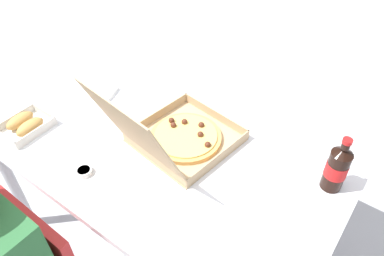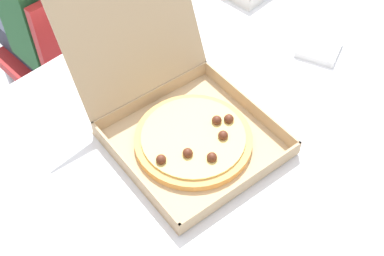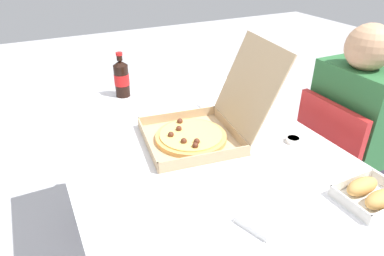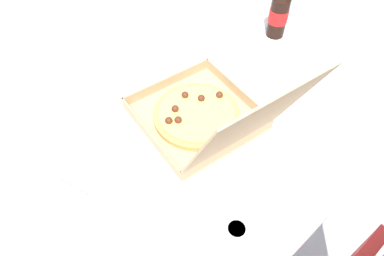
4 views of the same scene
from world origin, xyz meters
TOP-DOWN VIEW (x-y plane):
  - dining_table at (0.00, 0.00)m, footprint 1.47×0.97m
  - chair at (0.05, 0.72)m, footprint 0.41×0.41m
  - diner_person at (0.05, 0.78)m, footprint 0.36×0.41m
  - pizza_box_open at (-0.09, 0.04)m, footprint 0.41×0.53m
  - napkin_pile at (0.39, -0.02)m, footprint 0.14×0.14m
  - dipping_sauce_cup at (0.10, 0.35)m, footprint 0.06×0.06m

SIDE VIEW (x-z plane):
  - chair at x=0.05m, z-range 0.06..0.89m
  - dining_table at x=0.00m, z-range 0.30..1.04m
  - diner_person at x=0.05m, z-range 0.11..1.26m
  - napkin_pile at x=0.39m, z-range 0.74..0.76m
  - dipping_sauce_cup at x=0.10m, z-range 0.74..0.76m
  - pizza_box_open at x=-0.09m, z-range 0.61..0.98m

